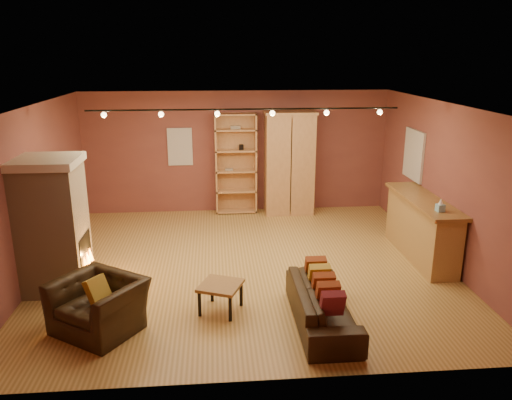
{
  "coord_description": "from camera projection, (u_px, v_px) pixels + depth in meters",
  "views": [
    {
      "loc": [
        -0.53,
        -8.14,
        3.64
      ],
      "look_at": [
        0.18,
        0.2,
        1.14
      ],
      "focal_mm": 35.0,
      "sensor_mm": 36.0,
      "label": 1
    }
  ],
  "objects": [
    {
      "name": "floor",
      "position": [
        247.0,
        265.0,
        8.85
      ],
      "size": [
        7.0,
        7.0,
        0.0
      ],
      "primitive_type": "plane",
      "color": "olive",
      "rests_on": "ground"
    },
    {
      "name": "ceiling",
      "position": [
        246.0,
        106.0,
        8.05
      ],
      "size": [
        7.0,
        7.0,
        0.0
      ],
      "primitive_type": "plane",
      "rotation": [
        3.14,
        0.0,
        0.0
      ],
      "color": "brown",
      "rests_on": "back_wall"
    },
    {
      "name": "back_wall",
      "position": [
        237.0,
        152.0,
        11.56
      ],
      "size": [
        7.0,
        0.02,
        2.8
      ],
      "primitive_type": "cube",
      "color": "brown",
      "rests_on": "floor"
    },
    {
      "name": "left_wall",
      "position": [
        33.0,
        194.0,
        8.17
      ],
      "size": [
        0.02,
        6.5,
        2.8
      ],
      "primitive_type": "cube",
      "color": "brown",
      "rests_on": "floor"
    },
    {
      "name": "right_wall",
      "position": [
        445.0,
        185.0,
        8.74
      ],
      "size": [
        0.02,
        6.5,
        2.8
      ],
      "primitive_type": "cube",
      "color": "brown",
      "rests_on": "floor"
    },
    {
      "name": "fireplace",
      "position": [
        53.0,
        225.0,
        7.73
      ],
      "size": [
        1.01,
        0.98,
        2.12
      ],
      "color": "tan",
      "rests_on": "floor"
    },
    {
      "name": "back_window",
      "position": [
        180.0,
        147.0,
        11.39
      ],
      "size": [
        0.56,
        0.04,
        0.86
      ],
      "primitive_type": "cube",
      "color": "beige",
      "rests_on": "back_wall"
    },
    {
      "name": "bookcase",
      "position": [
        236.0,
        163.0,
        11.5
      ],
      "size": [
        0.95,
        0.37,
        2.32
      ],
      "color": "tan",
      "rests_on": "floor"
    },
    {
      "name": "armoire",
      "position": [
        289.0,
        163.0,
        11.43
      ],
      "size": [
        1.16,
        0.66,
        2.37
      ],
      "color": "tan",
      "rests_on": "floor"
    },
    {
      "name": "bar_counter",
      "position": [
        421.0,
        227.0,
        9.07
      ],
      "size": [
        0.62,
        2.34,
        1.12
      ],
      "color": "tan",
      "rests_on": "floor"
    },
    {
      "name": "tissue_box",
      "position": [
        440.0,
        206.0,
        8.17
      ],
      "size": [
        0.14,
        0.14,
        0.23
      ],
      "rotation": [
        0.0,
        0.0,
        0.11
      ],
      "color": "#87C1D8",
      "rests_on": "bar_counter"
    },
    {
      "name": "right_window",
      "position": [
        414.0,
        155.0,
        10.0
      ],
      "size": [
        0.05,
        0.9,
        1.0
      ],
      "primitive_type": "cube",
      "color": "beige",
      "rests_on": "right_wall"
    },
    {
      "name": "loveseat",
      "position": [
        323.0,
        298.0,
        6.85
      ],
      "size": [
        0.56,
        1.9,
        0.78
      ],
      "rotation": [
        0.0,
        0.0,
        1.57
      ],
      "color": "black",
      "rests_on": "floor"
    },
    {
      "name": "armchair",
      "position": [
        98.0,
        297.0,
        6.68
      ],
      "size": [
        1.31,
        1.21,
        0.96
      ],
      "rotation": [
        0.0,
        0.0,
        -0.6
      ],
      "color": "black",
      "rests_on": "floor"
    },
    {
      "name": "coffee_table",
      "position": [
        220.0,
        288.0,
        7.2
      ],
      "size": [
        0.73,
        0.73,
        0.42
      ],
      "rotation": [
        0.0,
        0.0,
        -0.39
      ],
      "color": "olive",
      "rests_on": "floor"
    },
    {
      "name": "track_rail",
      "position": [
        245.0,
        111.0,
        8.28
      ],
      "size": [
        5.2,
        0.09,
        0.13
      ],
      "color": "black",
      "rests_on": "ceiling"
    }
  ]
}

